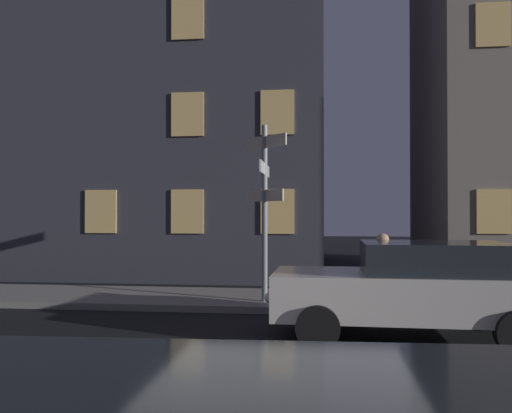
% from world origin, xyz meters
% --- Properties ---
extents(ground_plane, '(80.00, 80.00, 0.00)m').
position_xyz_m(ground_plane, '(0.00, 0.00, 0.00)').
color(ground_plane, black).
extents(sidewalk_kerb, '(40.00, 2.52, 0.14)m').
position_xyz_m(sidewalk_kerb, '(0.00, 6.24, 0.07)').
color(sidewalk_kerb, gray).
rests_on(sidewalk_kerb, ground_plane).
extents(signpost, '(0.98, 1.74, 3.63)m').
position_xyz_m(signpost, '(-0.79, 5.67, 2.30)').
color(signpost, gray).
rests_on(signpost, sidewalk_kerb).
extents(car_near_right, '(4.25, 1.97, 1.51)m').
position_xyz_m(car_near_right, '(1.78, 3.24, 0.81)').
color(car_near_right, beige).
rests_on(car_near_right, ground_plane).
extents(cyclist, '(1.81, 0.38, 1.61)m').
position_xyz_m(cyclist, '(1.47, 4.11, 0.75)').
color(cyclist, black).
rests_on(cyclist, ground_plane).
extents(building_left_block, '(12.33, 9.81, 13.64)m').
position_xyz_m(building_left_block, '(-5.71, 13.82, 6.82)').
color(building_left_block, '#383842').
rests_on(building_left_block, ground_plane).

